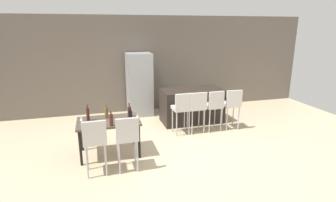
{
  "coord_description": "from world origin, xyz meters",
  "views": [
    {
      "loc": [
        -1.93,
        -5.55,
        2.56
      ],
      "look_at": [
        -0.27,
        0.4,
        0.85
      ],
      "focal_mm": 28.62,
      "sensor_mm": 36.0,
      "label": 1
    }
  ],
  "objects_px": {
    "bar_chair_middle": "(197,106)",
    "dining_chair_near": "(95,138)",
    "wine_bottle_left": "(111,120)",
    "wine_glass_far": "(81,119)",
    "refrigerator": "(139,84)",
    "bar_chair_left": "(182,107)",
    "wine_bottle_inner": "(107,113)",
    "wine_bottle_middle": "(129,112)",
    "wine_glass_end": "(137,116)",
    "wine_bottle_right": "(88,114)",
    "bar_chair_right": "(214,104)",
    "bar_chair_far": "(232,103)",
    "dining_chair_far": "(127,135)",
    "potted_plant": "(220,98)",
    "dining_table": "(109,124)",
    "kitchen_island": "(192,106)",
    "wine_bottle_near": "(131,115)"
  },
  "relations": [
    {
      "from": "wine_bottle_right",
      "to": "bar_chair_left",
      "type": "bearing_deg",
      "value": 13.85
    },
    {
      "from": "wine_glass_end",
      "to": "wine_bottle_right",
      "type": "bearing_deg",
      "value": 159.25
    },
    {
      "from": "bar_chair_left",
      "to": "wine_glass_end",
      "type": "xyz_separation_m",
      "value": [
        -1.22,
        -0.89,
        0.17
      ]
    },
    {
      "from": "dining_chair_near",
      "to": "refrigerator",
      "type": "height_order",
      "value": "refrigerator"
    },
    {
      "from": "bar_chair_right",
      "to": "wine_bottle_inner",
      "type": "relative_size",
      "value": 3.63
    },
    {
      "from": "wine_bottle_inner",
      "to": "wine_glass_far",
      "type": "relative_size",
      "value": 1.66
    },
    {
      "from": "kitchen_island",
      "to": "wine_bottle_near",
      "type": "relative_size",
      "value": 5.83
    },
    {
      "from": "bar_chair_far",
      "to": "potted_plant",
      "type": "bearing_deg",
      "value": 72.69
    },
    {
      "from": "bar_chair_middle",
      "to": "wine_bottle_right",
      "type": "relative_size",
      "value": 3.13
    },
    {
      "from": "wine_bottle_middle",
      "to": "bar_chair_left",
      "type": "bearing_deg",
      "value": 21.02
    },
    {
      "from": "wine_bottle_near",
      "to": "wine_bottle_inner",
      "type": "distance_m",
      "value": 0.55
    },
    {
      "from": "wine_bottle_left",
      "to": "wine_bottle_inner",
      "type": "height_order",
      "value": "wine_bottle_left"
    },
    {
      "from": "bar_chair_far",
      "to": "dining_chair_far",
      "type": "xyz_separation_m",
      "value": [
        -2.84,
        -1.39,
        0.0
      ]
    },
    {
      "from": "kitchen_island",
      "to": "potted_plant",
      "type": "height_order",
      "value": "kitchen_island"
    },
    {
      "from": "kitchen_island",
      "to": "wine_glass_far",
      "type": "relative_size",
      "value": 9.49
    },
    {
      "from": "refrigerator",
      "to": "bar_chair_right",
      "type": "bearing_deg",
      "value": -49.72
    },
    {
      "from": "dining_chair_near",
      "to": "dining_table",
      "type": "bearing_deg",
      "value": 69.84
    },
    {
      "from": "bar_chair_left",
      "to": "wine_bottle_left",
      "type": "relative_size",
      "value": 3.56
    },
    {
      "from": "wine_bottle_right",
      "to": "refrigerator",
      "type": "distance_m",
      "value": 2.78
    },
    {
      "from": "dining_table",
      "to": "wine_bottle_left",
      "type": "relative_size",
      "value": 4.2
    },
    {
      "from": "wine_glass_far",
      "to": "kitchen_island",
      "type": "bearing_deg",
      "value": 28.51
    },
    {
      "from": "wine_bottle_left",
      "to": "refrigerator",
      "type": "relative_size",
      "value": 0.16
    },
    {
      "from": "bar_chair_left",
      "to": "wine_bottle_middle",
      "type": "height_order",
      "value": "bar_chair_left"
    },
    {
      "from": "wine_bottle_right",
      "to": "wine_glass_far",
      "type": "height_order",
      "value": "wine_bottle_right"
    },
    {
      "from": "dining_chair_near",
      "to": "wine_glass_end",
      "type": "height_order",
      "value": "dining_chair_near"
    },
    {
      "from": "dining_chair_far",
      "to": "wine_bottle_inner",
      "type": "distance_m",
      "value": 0.99
    },
    {
      "from": "wine_bottle_left",
      "to": "dining_table",
      "type": "bearing_deg",
      "value": 97.18
    },
    {
      "from": "bar_chair_left",
      "to": "bar_chair_far",
      "type": "bearing_deg",
      "value": 0.0
    },
    {
      "from": "potted_plant",
      "to": "wine_glass_end",
      "type": "bearing_deg",
      "value": -139.06
    },
    {
      "from": "wine_bottle_middle",
      "to": "refrigerator",
      "type": "distance_m",
      "value": 2.43
    },
    {
      "from": "potted_plant",
      "to": "bar_chair_far",
      "type": "bearing_deg",
      "value": -107.31
    },
    {
      "from": "dining_chair_far",
      "to": "kitchen_island",
      "type": "bearing_deg",
      "value": 46.85
    },
    {
      "from": "wine_bottle_middle",
      "to": "potted_plant",
      "type": "relative_size",
      "value": 0.55
    },
    {
      "from": "dining_chair_near",
      "to": "wine_glass_far",
      "type": "relative_size",
      "value": 6.03
    },
    {
      "from": "wine_bottle_right",
      "to": "potted_plant",
      "type": "relative_size",
      "value": 0.62
    },
    {
      "from": "wine_glass_far",
      "to": "wine_glass_end",
      "type": "relative_size",
      "value": 1.0
    },
    {
      "from": "bar_chair_left",
      "to": "refrigerator",
      "type": "xyz_separation_m",
      "value": [
        -0.71,
        1.84,
        0.22
      ]
    },
    {
      "from": "wine_bottle_left",
      "to": "wine_glass_end",
      "type": "height_order",
      "value": "wine_bottle_left"
    },
    {
      "from": "kitchen_island",
      "to": "bar_chair_right",
      "type": "relative_size",
      "value": 1.57
    },
    {
      "from": "bar_chair_right",
      "to": "dining_chair_near",
      "type": "distance_m",
      "value": 3.21
    },
    {
      "from": "bar_chair_far",
      "to": "wine_bottle_near",
      "type": "relative_size",
      "value": 3.71
    },
    {
      "from": "bar_chair_middle",
      "to": "dining_chair_near",
      "type": "height_order",
      "value": "same"
    },
    {
      "from": "dining_chair_far",
      "to": "wine_bottle_near",
      "type": "xyz_separation_m",
      "value": [
        0.15,
        0.62,
        0.15
      ]
    },
    {
      "from": "refrigerator",
      "to": "dining_chair_near",
      "type": "bearing_deg",
      "value": -112.42
    },
    {
      "from": "bar_chair_right",
      "to": "potted_plant",
      "type": "height_order",
      "value": "bar_chair_right"
    },
    {
      "from": "bar_chair_left",
      "to": "wine_bottle_middle",
      "type": "distance_m",
      "value": 1.43
    },
    {
      "from": "bar_chair_left",
      "to": "refrigerator",
      "type": "height_order",
      "value": "refrigerator"
    },
    {
      "from": "wine_bottle_left",
      "to": "wine_glass_far",
      "type": "xyz_separation_m",
      "value": [
        -0.55,
        0.21,
        0.0
      ]
    },
    {
      "from": "dining_chair_far",
      "to": "refrigerator",
      "type": "distance_m",
      "value": 3.34
    },
    {
      "from": "dining_chair_near",
      "to": "wine_bottle_middle",
      "type": "height_order",
      "value": "dining_chair_near"
    }
  ]
}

